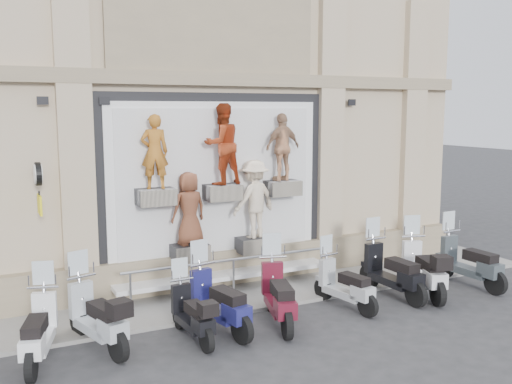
% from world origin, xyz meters
% --- Properties ---
extents(ground, '(90.00, 90.00, 0.00)m').
position_xyz_m(ground, '(0.00, 0.00, 0.00)').
color(ground, '#2E2E30').
rests_on(ground, ground).
extents(sidewalk, '(16.00, 2.20, 0.08)m').
position_xyz_m(sidewalk, '(0.00, 2.10, 0.04)').
color(sidewalk, gray).
rests_on(sidewalk, ground).
extents(building, '(14.00, 8.60, 12.00)m').
position_xyz_m(building, '(0.00, 7.00, 6.00)').
color(building, tan).
rests_on(building, ground).
extents(shop_vitrine, '(5.60, 0.98, 4.30)m').
position_xyz_m(shop_vitrine, '(0.10, 2.74, 2.41)').
color(shop_vitrine, black).
rests_on(shop_vitrine, ground).
extents(guard_rail, '(5.06, 0.10, 0.93)m').
position_xyz_m(guard_rail, '(0.00, 2.00, 0.47)').
color(guard_rail, '#9EA0A5').
rests_on(guard_rail, ground).
extents(clock_sign_bracket, '(0.10, 0.80, 1.02)m').
position_xyz_m(clock_sign_bracket, '(-3.90, 2.47, 2.80)').
color(clock_sign_bracket, black).
rests_on(clock_sign_bracket, ground).
extents(scooter_b, '(1.08, 2.01, 1.57)m').
position_xyz_m(scooter_b, '(-4.21, 0.51, 0.79)').
color(scooter_b, white).
rests_on(scooter_b, ground).
extents(scooter_c, '(1.11, 2.11, 1.65)m').
position_xyz_m(scooter_c, '(-3.23, 0.65, 0.82)').
color(scooter_c, '#A2A8AF').
rests_on(scooter_c, ground).
extents(scooter_d, '(0.59, 1.75, 1.41)m').
position_xyz_m(scooter_d, '(-1.61, 0.27, 0.70)').
color(scooter_d, black).
rests_on(scooter_d, ground).
extents(scooter_e, '(0.98, 2.11, 1.65)m').
position_xyz_m(scooter_e, '(-1.02, 0.42, 0.83)').
color(scooter_e, navy).
rests_on(scooter_e, ground).
extents(scooter_f, '(1.17, 2.15, 1.68)m').
position_xyz_m(scooter_f, '(0.17, 0.23, 0.84)').
color(scooter_f, '#4F0D1C').
rests_on(scooter_f, ground).
extents(scooter_g, '(0.82, 1.87, 1.47)m').
position_xyz_m(scooter_g, '(1.86, 0.41, 0.74)').
color(scooter_g, '#A0A4A7').
rests_on(scooter_g, ground).
extents(scooter_h, '(0.69, 2.12, 1.70)m').
position_xyz_m(scooter_h, '(3.23, 0.55, 0.85)').
color(scooter_h, black).
rests_on(scooter_h, ground).
extents(scooter_i, '(1.24, 2.19, 1.71)m').
position_xyz_m(scooter_i, '(3.95, 0.35, 0.86)').
color(scooter_i, silver).
rests_on(scooter_i, ground).
extents(scooter_j, '(0.69, 2.11, 1.70)m').
position_xyz_m(scooter_j, '(5.40, 0.36, 0.85)').
color(scooter_j, '#32393D').
rests_on(scooter_j, ground).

